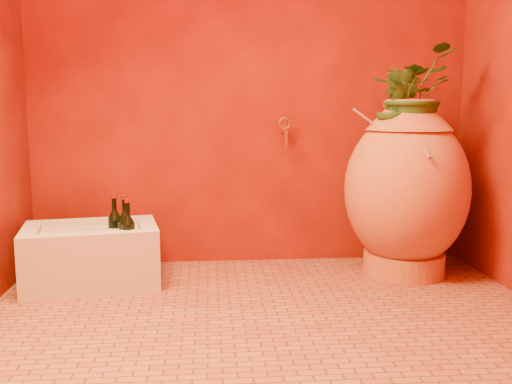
{
  "coord_description": "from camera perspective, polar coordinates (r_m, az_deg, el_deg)",
  "views": [
    {
      "loc": [
        -0.24,
        -2.3,
        0.91
      ],
      "look_at": [
        -0.02,
        0.35,
        0.51
      ],
      "focal_mm": 40.0,
      "sensor_mm": 36.0,
      "label": 1
    }
  ],
  "objects": [
    {
      "name": "floor",
      "position": [
        2.48,
        1.22,
        -12.92
      ],
      "size": [
        2.5,
        2.5,
        0.0
      ],
      "primitive_type": "plane",
      "color": "brown",
      "rests_on": "ground"
    },
    {
      "name": "wall_back",
      "position": [
        3.32,
        -0.56,
        14.46
      ],
      "size": [
        2.5,
        0.02,
        2.5
      ],
      "primitive_type": "cube",
      "color": "#5B0E05",
      "rests_on": "ground"
    },
    {
      "name": "amphora",
      "position": [
        3.16,
        14.81,
        0.3
      ],
      "size": [
        0.87,
        0.87,
        0.94
      ],
      "rotation": [
        0.0,
        0.0,
        0.4
      ],
      "color": "#B16C32",
      "rests_on": "floor"
    },
    {
      "name": "stone_basin",
      "position": [
        3.06,
        -16.15,
        -6.19
      ],
      "size": [
        0.73,
        0.56,
        0.31
      ],
      "rotation": [
        0.0,
        0.0,
        0.18
      ],
      "color": "beige",
      "rests_on": "floor"
    },
    {
      "name": "wine_bottle_a",
      "position": [
        2.93,
        -12.92,
        -4.06
      ],
      "size": [
        0.07,
        0.07,
        0.3
      ],
      "color": "black",
      "rests_on": "stone_basin"
    },
    {
      "name": "wine_bottle_b",
      "position": [
        3.04,
        -13.91,
        -3.72
      ],
      "size": [
        0.07,
        0.07,
        0.29
      ],
      "color": "black",
      "rests_on": "stone_basin"
    },
    {
      "name": "wine_bottle_c",
      "position": [
        2.9,
        -12.66,
        -4.27
      ],
      "size": [
        0.07,
        0.07,
        0.29
      ],
      "color": "black",
      "rests_on": "stone_basin"
    },
    {
      "name": "wall_tap",
      "position": [
        3.24,
        2.92,
        6.15
      ],
      "size": [
        0.07,
        0.15,
        0.16
      ],
      "color": "#AC7527",
      "rests_on": "wall_back"
    },
    {
      "name": "plant_main",
      "position": [
        3.13,
        15.36,
        9.47
      ],
      "size": [
        0.59,
        0.58,
        0.49
      ],
      "primitive_type": "imported",
      "rotation": [
        0.0,
        0.0,
        0.69
      ],
      "color": "#224D1B",
      "rests_on": "amphora"
    },
    {
      "name": "plant_side",
      "position": [
        3.05,
        13.95,
        8.21
      ],
      "size": [
        0.28,
        0.27,
        0.39
      ],
      "primitive_type": "imported",
      "rotation": [
        0.0,
        0.0,
        -0.68
      ],
      "color": "#224D1B",
      "rests_on": "amphora"
    }
  ]
}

